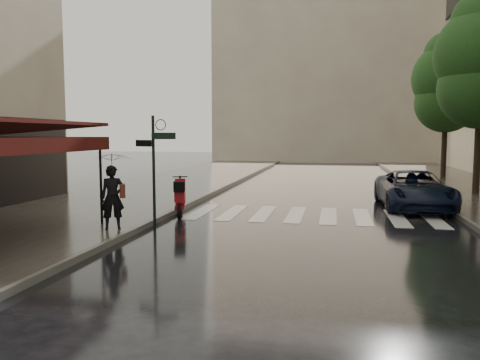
% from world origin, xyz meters
% --- Properties ---
extents(ground, '(120.00, 120.00, 0.00)m').
position_xyz_m(ground, '(0.00, 0.00, 0.00)').
color(ground, black).
rests_on(ground, ground).
extents(sidewalk_near, '(6.00, 60.00, 0.12)m').
position_xyz_m(sidewalk_near, '(-4.50, 12.00, 0.06)').
color(sidewalk_near, '#38332D').
rests_on(sidewalk_near, ground).
extents(curb_near, '(0.12, 60.00, 0.16)m').
position_xyz_m(curb_near, '(-1.45, 12.00, 0.07)').
color(curb_near, '#595651').
rests_on(curb_near, ground).
extents(curb_far, '(0.12, 60.00, 0.16)m').
position_xyz_m(curb_far, '(7.45, 12.00, 0.07)').
color(curb_far, '#595651').
rests_on(curb_far, ground).
extents(crosswalk, '(7.85, 3.20, 0.01)m').
position_xyz_m(crosswalk, '(2.98, 6.00, 0.01)').
color(crosswalk, silver).
rests_on(crosswalk, ground).
extents(signpost, '(1.17, 0.29, 3.10)m').
position_xyz_m(signpost, '(-1.19, 3.00, 1.83)').
color(signpost, black).
rests_on(signpost, ground).
extents(backdrop_building, '(22.00, 6.00, 20.00)m').
position_xyz_m(backdrop_building, '(3.00, 38.00, 10.00)').
color(backdrop_building, tan).
rests_on(backdrop_building, ground).
extents(tree_far, '(3.80, 3.80, 8.16)m').
position_xyz_m(tree_far, '(9.70, 19.00, 5.46)').
color(tree_far, black).
rests_on(tree_far, sidewalk_far).
extents(pedestrian_with_umbrella, '(1.35, 1.36, 2.46)m').
position_xyz_m(pedestrian_with_umbrella, '(-2.00, 2.14, 1.75)').
color(pedestrian_with_umbrella, black).
rests_on(pedestrian_with_umbrella, sidewalk_near).
extents(scooter, '(0.82, 1.80, 1.22)m').
position_xyz_m(scooter, '(-1.15, 5.02, 0.56)').
color(scooter, black).
rests_on(scooter, ground).
extents(parked_car, '(2.41, 4.87, 1.33)m').
position_xyz_m(parked_car, '(6.41, 8.15, 0.66)').
color(parked_car, black).
rests_on(parked_car, ground).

